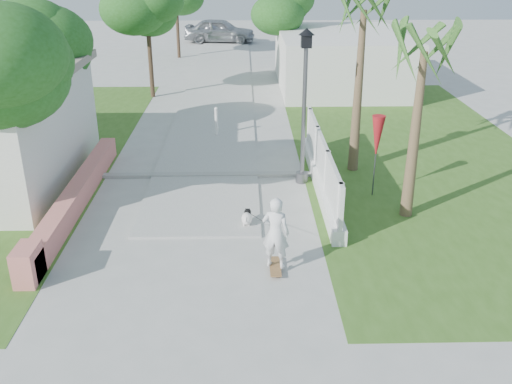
{
  "coord_description": "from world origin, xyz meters",
  "views": [
    {
      "loc": [
        1.19,
        -10.11,
        6.47
      ],
      "look_at": [
        1.47,
        2.25,
        1.1
      ],
      "focal_mm": 40.0,
      "sensor_mm": 36.0,
      "label": 1
    }
  ],
  "objects_px": {
    "bollard": "(216,121)",
    "parked_car": "(220,31)",
    "patio_umbrella": "(377,138)",
    "skateboarder": "(262,222)",
    "street_lamp": "(304,102)",
    "dog": "(247,218)"
  },
  "relations": [
    {
      "from": "street_lamp",
      "to": "bollard",
      "type": "height_order",
      "value": "street_lamp"
    },
    {
      "from": "street_lamp",
      "to": "bollard",
      "type": "relative_size",
      "value": 4.07
    },
    {
      "from": "bollard",
      "to": "skateboarder",
      "type": "distance_m",
      "value": 8.81
    },
    {
      "from": "street_lamp",
      "to": "patio_umbrella",
      "type": "distance_m",
      "value": 2.27
    },
    {
      "from": "street_lamp",
      "to": "dog",
      "type": "bearing_deg",
      "value": -120.24
    },
    {
      "from": "patio_umbrella",
      "to": "parked_car",
      "type": "bearing_deg",
      "value": 100.85
    },
    {
      "from": "dog",
      "to": "parked_car",
      "type": "height_order",
      "value": "parked_car"
    },
    {
      "from": "bollard",
      "to": "parked_car",
      "type": "relative_size",
      "value": 0.22
    },
    {
      "from": "bollard",
      "to": "patio_umbrella",
      "type": "bearing_deg",
      "value": -50.09
    },
    {
      "from": "dog",
      "to": "parked_car",
      "type": "xyz_separation_m",
      "value": [
        -1.7,
        29.19,
        0.62
      ]
    },
    {
      "from": "skateboarder",
      "to": "dog",
      "type": "xyz_separation_m",
      "value": [
        -0.32,
        1.38,
        -0.56
      ]
    },
    {
      "from": "parked_car",
      "to": "bollard",
      "type": "bearing_deg",
      "value": -169.97
    },
    {
      "from": "skateboarder",
      "to": "street_lamp",
      "type": "bearing_deg",
      "value": -90.94
    },
    {
      "from": "patio_umbrella",
      "to": "skateboarder",
      "type": "bearing_deg",
      "value": -135.17
    },
    {
      "from": "street_lamp",
      "to": "dog",
      "type": "distance_m",
      "value": 3.94
    },
    {
      "from": "dog",
      "to": "parked_car",
      "type": "bearing_deg",
      "value": 99.79
    },
    {
      "from": "bollard",
      "to": "skateboarder",
      "type": "height_order",
      "value": "skateboarder"
    },
    {
      "from": "patio_umbrella",
      "to": "parked_car",
      "type": "distance_m",
      "value": 27.88
    },
    {
      "from": "street_lamp",
      "to": "patio_umbrella",
      "type": "xyz_separation_m",
      "value": [
        1.9,
        -1.0,
        -0.74
      ]
    },
    {
      "from": "patio_umbrella",
      "to": "dog",
      "type": "distance_m",
      "value": 4.25
    },
    {
      "from": "patio_umbrella",
      "to": "parked_car",
      "type": "xyz_separation_m",
      "value": [
        -5.25,
        27.37,
        -0.84
      ]
    },
    {
      "from": "patio_umbrella",
      "to": "skateboarder",
      "type": "xyz_separation_m",
      "value": [
        -3.22,
        -3.2,
        -0.91
      ]
    }
  ]
}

